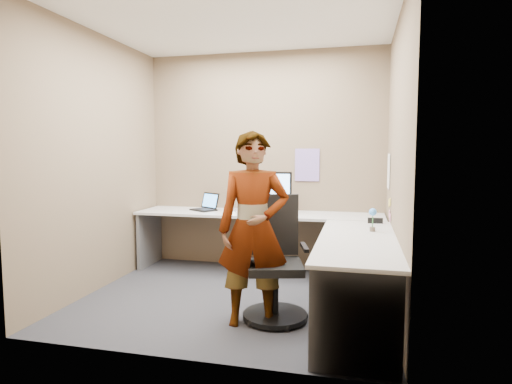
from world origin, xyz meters
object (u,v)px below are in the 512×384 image
(desk, at_px, (285,235))
(person, at_px, (253,229))
(office_chair, at_px, (275,269))
(monitor, at_px, (272,187))

(desk, height_order, person, person)
(office_chair, bearing_deg, desk, 77.94)
(desk, distance_m, person, 0.97)
(desk, xyz_separation_m, monitor, (-0.25, 0.53, 0.46))
(office_chair, xyz_separation_m, person, (-0.15, -0.17, 0.38))
(desk, relative_size, person, 1.82)
(desk, bearing_deg, person, -96.85)
(monitor, bearing_deg, desk, -71.67)
(monitor, distance_m, person, 1.49)
(monitor, bearing_deg, office_chair, -84.48)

